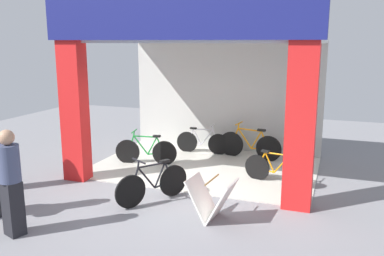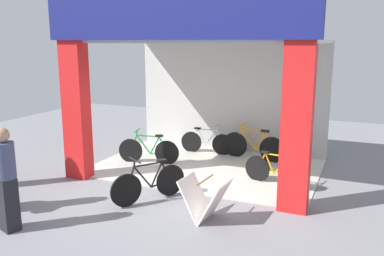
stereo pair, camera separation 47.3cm
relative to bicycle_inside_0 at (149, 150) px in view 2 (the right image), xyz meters
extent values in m
plane|color=gray|center=(1.43, -1.51, -0.34)|extent=(18.52, 18.52, 0.00)
cube|color=beige|center=(1.43, 0.29, -0.33)|extent=(5.26, 3.60, 0.02)
cube|color=#B7B7B2|center=(1.43, 2.09, 1.17)|extent=(5.26, 0.12, 3.03)
cube|color=red|center=(-0.94, -1.51, 1.17)|extent=(0.52, 0.36, 3.03)
cube|color=red|center=(3.80, -1.51, 1.17)|extent=(0.52, 0.36, 3.03)
cube|color=navy|center=(1.43, -1.66, 3.10)|extent=(5.46, 0.20, 0.82)
cube|color=silver|center=(1.43, 0.29, 2.66)|extent=(5.26, 3.60, 0.06)
cylinder|color=black|center=(0.46, 0.10, -0.04)|extent=(0.60, 0.17, 0.61)
cylinder|color=black|center=(-0.47, -0.10, -0.04)|extent=(0.60, 0.17, 0.61)
cylinder|color=#198C33|center=(0.24, 0.05, -0.06)|extent=(0.41, 0.12, 0.08)
cylinder|color=#198C33|center=(0.16, 0.03, 0.14)|extent=(0.27, 0.09, 0.46)
cylinder|color=#198C33|center=(-0.13, -0.03, 0.15)|extent=(0.37, 0.11, 0.48)
cylinder|color=#198C33|center=(-0.01, 0.00, 0.37)|extent=(0.58, 0.15, 0.05)
cylinder|color=#198C33|center=(0.35, 0.08, 0.16)|extent=(0.20, 0.07, 0.41)
cylinder|color=#198C33|center=(-0.37, -0.08, 0.17)|extent=(0.19, 0.07, 0.42)
cylinder|color=#198C33|center=(-0.29, -0.06, 0.44)|extent=(0.06, 0.04, 0.13)
cylinder|color=#198C33|center=(-0.28, -0.06, 0.50)|extent=(0.12, 0.42, 0.03)
cube|color=black|center=(0.27, 0.06, 0.39)|extent=(0.20, 0.13, 0.05)
cylinder|color=black|center=(2.82, -0.23, -0.06)|extent=(0.56, 0.17, 0.57)
cylinder|color=black|center=(3.68, -0.44, -0.06)|extent=(0.56, 0.17, 0.57)
cylinder|color=orange|center=(3.02, -0.28, -0.08)|extent=(0.38, 0.12, 0.07)
cylinder|color=orange|center=(3.10, -0.30, 0.11)|extent=(0.25, 0.09, 0.43)
cylinder|color=orange|center=(3.37, -0.36, 0.12)|extent=(0.35, 0.11, 0.45)
cylinder|color=orange|center=(3.26, -0.33, 0.32)|extent=(0.54, 0.16, 0.05)
cylinder|color=orange|center=(2.91, -0.25, 0.13)|extent=(0.19, 0.07, 0.38)
cylinder|color=orange|center=(3.59, -0.42, 0.14)|extent=(0.17, 0.07, 0.40)
cylinder|color=orange|center=(3.52, -0.40, 0.39)|extent=(0.05, 0.04, 0.12)
cylinder|color=orange|center=(3.51, -0.39, 0.44)|extent=(0.12, 0.39, 0.03)
cube|color=black|center=(2.99, -0.27, 0.34)|extent=(0.19, 0.13, 0.04)
cylinder|color=black|center=(0.56, 1.40, -0.05)|extent=(0.58, 0.07, 0.58)
cylinder|color=black|center=(1.45, 1.44, -0.05)|extent=(0.58, 0.07, 0.58)
cylinder|color=silver|center=(0.77, 1.41, -0.07)|extent=(0.39, 0.05, 0.07)
cylinder|color=silver|center=(0.85, 1.41, 0.11)|extent=(0.25, 0.04, 0.43)
cylinder|color=silver|center=(1.12, 1.43, 0.12)|extent=(0.36, 0.05, 0.45)
cylinder|color=silver|center=(1.01, 1.42, 0.33)|extent=(0.55, 0.06, 0.05)
cylinder|color=silver|center=(0.65, 1.40, 0.13)|extent=(0.19, 0.04, 0.39)
cylinder|color=silver|center=(1.36, 1.44, 0.14)|extent=(0.17, 0.04, 0.40)
cylinder|color=silver|center=(1.28, 1.43, 0.39)|extent=(0.05, 0.03, 0.12)
cylinder|color=silver|center=(1.27, 1.43, 0.45)|extent=(0.05, 0.40, 0.03)
cube|color=black|center=(0.73, 1.41, 0.35)|extent=(0.18, 0.10, 0.04)
cylinder|color=black|center=(2.82, 1.28, -0.01)|extent=(0.66, 0.14, 0.66)
cylinder|color=black|center=(1.80, 1.43, -0.01)|extent=(0.66, 0.14, 0.66)
cylinder|color=orange|center=(2.58, 1.32, -0.03)|extent=(0.45, 0.10, 0.09)
cylinder|color=orange|center=(2.49, 1.33, 0.18)|extent=(0.29, 0.08, 0.50)
cylinder|color=orange|center=(2.17, 1.38, 0.19)|extent=(0.41, 0.10, 0.52)
cylinder|color=orange|center=(2.30, 1.36, 0.43)|extent=(0.64, 0.13, 0.05)
cylinder|color=orange|center=(2.70, 1.30, 0.21)|extent=(0.22, 0.07, 0.45)
cylinder|color=orange|center=(1.90, 1.42, 0.22)|extent=(0.20, 0.07, 0.46)
cylinder|color=orange|center=(1.99, 1.40, 0.51)|extent=(0.06, 0.04, 0.14)
cylinder|color=orange|center=(2.00, 1.40, 0.57)|extent=(0.10, 0.46, 0.03)
cube|color=black|center=(2.61, 1.31, 0.45)|extent=(0.21, 0.13, 0.05)
cylinder|color=black|center=(1.45, -1.73, -0.03)|extent=(0.36, 0.56, 0.63)
cylinder|color=black|center=(0.94, -2.55, -0.03)|extent=(0.36, 0.56, 0.63)
cylinder|color=black|center=(1.33, -1.92, -0.05)|extent=(0.25, 0.38, 0.08)
cylinder|color=black|center=(1.28, -2.00, 0.15)|extent=(0.17, 0.25, 0.47)
cylinder|color=black|center=(1.13, -2.25, 0.16)|extent=(0.23, 0.35, 0.49)
cylinder|color=black|center=(1.19, -2.15, 0.39)|extent=(0.34, 0.53, 0.05)
cylinder|color=black|center=(1.39, -1.82, 0.18)|extent=(0.14, 0.19, 0.42)
cylinder|color=black|center=(0.99, -2.47, 0.18)|extent=(0.13, 0.18, 0.43)
cylinder|color=black|center=(1.04, -2.40, 0.46)|extent=(0.06, 0.06, 0.13)
cylinder|color=black|center=(1.04, -2.39, 0.52)|extent=(0.39, 0.25, 0.03)
cube|color=black|center=(1.35, -1.89, 0.41)|extent=(0.18, 0.21, 0.05)
cube|color=silver|center=(2.30, -2.51, 0.02)|extent=(0.45, 0.63, 0.73)
cube|color=silver|center=(2.68, -2.54, 0.02)|extent=(0.45, 0.63, 0.73)
cylinder|color=olive|center=(2.49, -2.52, 0.38)|extent=(0.08, 0.60, 0.03)
cube|color=black|center=(-0.28, -4.12, 0.10)|extent=(0.36, 0.33, 0.88)
cylinder|color=#3F4766|center=(-0.28, -4.12, 0.83)|extent=(0.42, 0.42, 0.58)
sphere|color=tan|center=(-0.28, -4.12, 1.24)|extent=(0.24, 0.24, 0.24)
camera|label=1|loc=(4.41, -8.79, 2.66)|focal=38.19mm
camera|label=2|loc=(4.85, -8.61, 2.66)|focal=38.19mm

